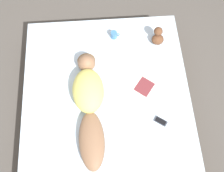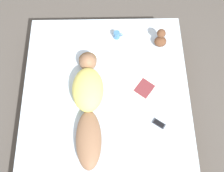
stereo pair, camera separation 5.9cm
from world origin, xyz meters
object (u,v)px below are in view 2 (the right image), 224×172
at_px(open_magazine, 135,82).
at_px(cell_phone, 159,124).
at_px(coffee_mug, 117,35).
at_px(person, 88,99).

height_order(open_magazine, cell_phone, same).
bearing_deg(coffee_mug, open_magazine, -72.38).
height_order(person, coffee_mug, person).
bearing_deg(person, cell_phone, -20.07).
height_order(open_magazine, coffee_mug, coffee_mug).
xyz_separation_m(person, open_magazine, (0.52, 0.23, -0.10)).
bearing_deg(open_magazine, cell_phone, -27.35).
height_order(coffee_mug, cell_phone, coffee_mug).
distance_m(open_magazine, cell_phone, 0.53).
bearing_deg(cell_phone, open_magazine, 59.46).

